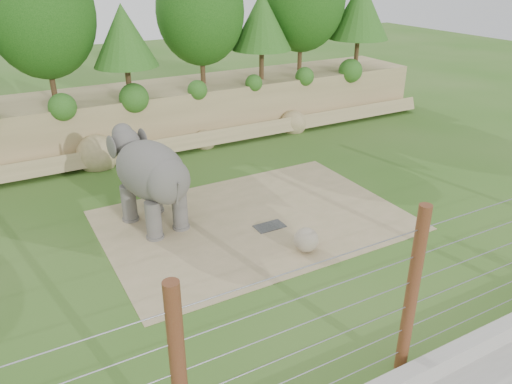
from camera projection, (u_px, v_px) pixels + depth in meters
ground at (289, 267)px, 14.51m from camera, size 90.00×90.00×0.00m
back_embankment at (155, 58)px, 23.11m from camera, size 30.00×5.52×8.77m
dirt_patch at (255, 220)px, 17.09m from camera, size 10.00×7.00×0.02m
drain_grate at (270, 226)px, 16.65m from camera, size 1.00×0.60×0.03m
elephant at (152, 183)px, 16.21m from camera, size 2.36×4.02×3.05m
stone_ball at (306, 240)px, 15.13m from camera, size 0.76×0.76×0.76m
retaining_wall at (418, 374)px, 10.44m from camera, size 26.00×0.35×0.50m
barrier_fence at (412, 293)px, 10.10m from camera, size 20.26×0.26×4.00m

